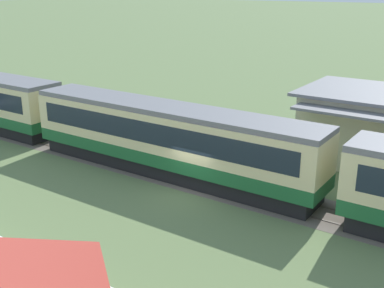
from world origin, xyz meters
The scene contains 4 objects.
ground_plane centered at (0.00, 0.00, 0.00)m, with size 600.00×600.00×0.00m, color #607547.
passenger_train centered at (-2.53, 1.77, 2.38)m, with size 61.52×3.18×4.29m.
railway_track centered at (9.14, 1.77, 0.01)m, with size 115.19×3.60×0.04m.
picket_fence_front centered at (-2.86, -10.03, 0.53)m, with size 53.92×0.06×1.05m, color white.
Camera 1 is at (14.03, -20.32, 11.15)m, focal length 45.00 mm.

